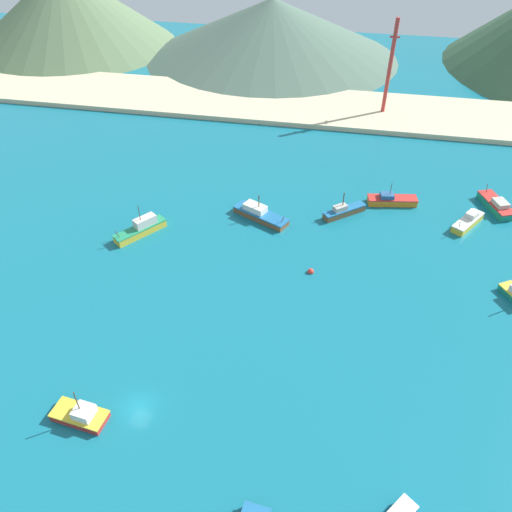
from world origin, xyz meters
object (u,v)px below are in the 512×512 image
Objects in this scene: fishing_boat_2 at (141,228)px; buoy_1 at (311,272)px; fishing_boat_12 at (81,415)px; fishing_boat_0 at (468,221)px; radio_tower at (390,68)px; fishing_boat_5 at (392,200)px; fishing_boat_1 at (344,211)px; fishing_boat_7 at (496,205)px; fishing_boat_9 at (260,214)px.

buoy_1 is at bearing -8.79° from fishing_boat_2.
fishing_boat_12 is 6.81× the size of buoy_1.
fishing_boat_0 is 50.51m from radio_tower.
fishing_boat_2 reaches higher than fishing_boat_5.
fishing_boat_1 is at bearing 60.12° from fishing_boat_12.
fishing_boat_2 is 67.76m from fishing_boat_7.
fishing_boat_5 is at bearing 32.56° from fishing_boat_1.
radio_tower is (-21.70, 39.94, 11.28)m from fishing_boat_7.
fishing_boat_9 is at bearing 73.73° from fishing_boat_12.
buoy_1 is at bearing 52.89° from fishing_boat_12.
fishing_boat_2 is 38.14m from fishing_boat_12.
fishing_boat_9 reaches higher than fishing_boat_0.
radio_tower reaches higher than fishing_boat_7.
fishing_boat_9 is at bearing -113.65° from radio_tower.
fishing_boat_0 is 0.86× the size of fishing_boat_2.
fishing_boat_2 reaches higher than fishing_boat_9.
buoy_1 is at bearing -103.54° from fishing_boat_1.
buoy_1 is 67.61m from radio_tower.
fishing_boat_0 is at bearing 44.83° from fishing_boat_12.
fishing_boat_7 is at bearing 48.09° from fishing_boat_0.
fishing_boat_0 is 0.82× the size of fishing_boat_5.
fishing_boat_7 is at bearing -61.48° from radio_tower.
fishing_boat_9 is at bearing -172.40° from fishing_boat_0.
fishing_boat_0 is 22.87m from fishing_boat_1.
buoy_1 is at bearing -50.86° from fishing_boat_9.
fishing_boat_1 is 0.82× the size of fishing_boat_5.
fishing_boat_0 is at bearing -131.91° from fishing_boat_7.
fishing_boat_9 is 10.80× the size of buoy_1.
fishing_boat_1 reaches higher than buoy_1.
fishing_boat_2 is 1.32× the size of fishing_boat_12.
radio_tower reaches higher than fishing_boat_1.
fishing_boat_12 is at bearing -110.24° from radio_tower.
fishing_boat_12 is (6.56, -37.57, -0.34)m from fishing_boat_2.
fishing_boat_2 is (-35.62, -13.00, 0.25)m from fishing_boat_1.
fishing_boat_9 reaches higher than fishing_boat_7.
fishing_boat_9 is at bearing -165.21° from fishing_boat_1.
fishing_boat_0 is 0.86× the size of fishing_boat_7.
fishing_boat_5 is 1.38× the size of fishing_boat_12.
radio_tower is (-15.67, 46.67, 11.30)m from fishing_boat_0.
fishing_boat_7 is 41.91m from buoy_1.
fishing_boat_5 is at bearing -174.26° from fishing_boat_7.
fishing_boat_2 is 75.09m from radio_tower.
fishing_boat_7 reaches higher than fishing_boat_0.
fishing_boat_1 is 18.37m from buoy_1.
radio_tower is at bearing 118.52° from fishing_boat_7.
buoy_1 is (-27.14, -18.87, -0.70)m from fishing_boat_0.
fishing_boat_12 is at bearing -134.81° from fishing_boat_7.
fishing_boat_1 is at bearing -164.98° from fishing_boat_7.
fishing_boat_1 is 7.68× the size of buoy_1.
buoy_1 is (11.20, -13.76, -0.74)m from fishing_boat_9.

